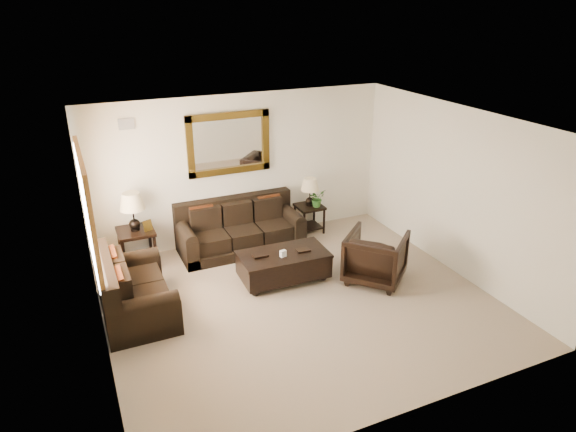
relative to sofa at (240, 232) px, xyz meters
name	(u,v)px	position (x,y,z in m)	size (l,w,h in m)	color
room	(301,219)	(0.22, -2.07, 1.03)	(5.51, 5.01, 2.71)	#856E5C
window	(89,213)	(-2.48, -1.17, 1.23)	(0.07, 1.96, 1.66)	white
mirror	(229,144)	(0.00, 0.40, 1.53)	(1.50, 0.06, 1.10)	#46310E
air_vent	(126,124)	(-1.68, 0.41, 2.03)	(0.25, 0.02, 0.18)	#999999
sofa	(240,232)	(0.00, 0.00, 0.00)	(2.18, 0.94, 0.89)	black
loveseat	(132,293)	(-2.09, -1.38, 0.01)	(0.95, 1.61, 0.90)	black
end_table_left	(134,219)	(-1.78, 0.09, 0.53)	(0.59, 0.59, 1.30)	black
end_table_right	(310,197)	(1.47, 0.14, 0.38)	(0.49, 0.49, 1.08)	black
coffee_table	(283,263)	(0.26, -1.37, -0.03)	(1.43, 0.80, 0.60)	black
armchair	(376,255)	(1.60, -1.97, 0.13)	(0.87, 0.82, 0.90)	black
potted_plant	(317,200)	(1.58, 0.06, 0.34)	(0.30, 0.33, 0.26)	#28561D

